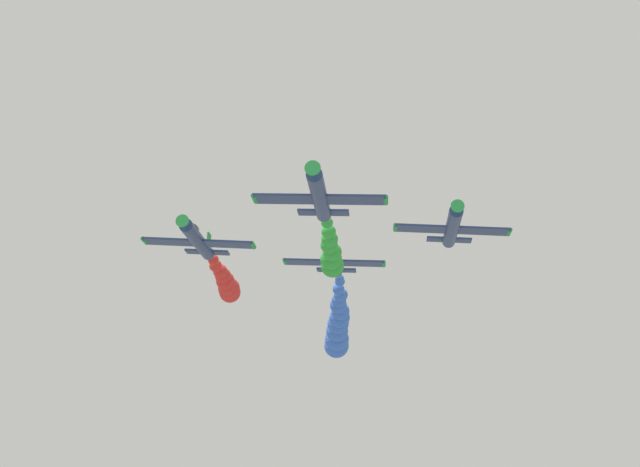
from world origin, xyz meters
TOP-DOWN VIEW (x-y plane):
  - airplane_lead at (-0.77, 10.98)m, footprint 9.57×10.35m
  - smoke_trail_lead at (-0.67, -3.82)m, footprint 2.09×12.37m
  - airplane_left_inner at (-10.75, -0.08)m, footprint 9.56×10.35m
  - airplane_right_inner at (10.23, -0.43)m, footprint 9.56×10.35m
  - smoke_trail_right_inner at (10.56, -16.03)m, footprint 2.46×13.73m
  - airplane_left_outer at (-0.55, -9.81)m, footprint 9.57×10.35m
  - smoke_trail_left_outer at (0.42, -33.49)m, footprint 3.65×23.75m

SIDE VIEW (x-z plane):
  - smoke_trail_left_outer at x=0.42m, z-range 61.53..67.16m
  - smoke_trail_lead at x=-0.67m, z-range 64.45..66.74m
  - smoke_trail_right_inner at x=10.56m, z-range 64.77..67.02m
  - airplane_lead at x=-0.77m, z-range 64.91..67.24m
  - airplane_right_inner at x=10.23m, z-range 65.06..67.41m
  - airplane_left_outer at x=-0.55m, z-range 65.49..67.83m
  - airplane_left_inner at x=-10.75m, z-range 65.65..68.00m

